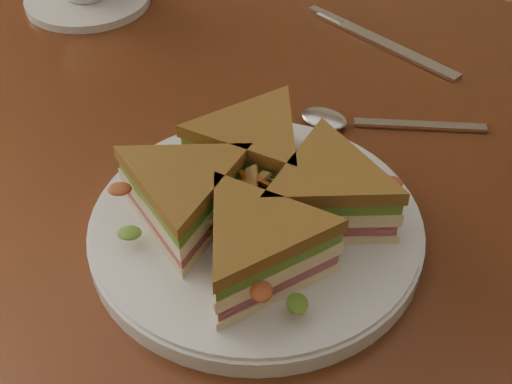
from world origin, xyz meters
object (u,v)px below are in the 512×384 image
(knife, at_px, (375,40))
(spoon, at_px, (347,121))
(table, at_px, (269,215))
(sandwich_wedges, at_px, (256,197))
(plate, at_px, (256,229))

(knife, bearing_deg, spoon, -60.38)
(table, xyz_separation_m, spoon, (0.05, 0.06, 0.10))
(table, distance_m, sandwich_wedges, 0.19)
(table, xyz_separation_m, sandwich_wedges, (0.05, -0.12, 0.14))
(sandwich_wedges, height_order, knife, sandwich_wedges)
(plate, relative_size, sandwich_wedges, 1.02)
(table, bearing_deg, spoon, 49.90)
(sandwich_wedges, distance_m, knife, 0.35)
(spoon, height_order, knife, spoon)
(table, xyz_separation_m, plate, (0.05, -0.12, 0.11))
(plate, height_order, spoon, plate)
(plate, height_order, knife, plate)
(plate, relative_size, spoon, 1.61)
(spoon, relative_size, knife, 0.82)
(sandwich_wedges, relative_size, knife, 1.29)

